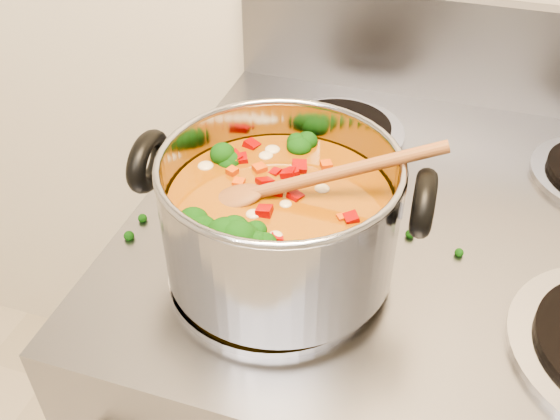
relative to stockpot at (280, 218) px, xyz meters
name	(u,v)px	position (x,y,z in m)	size (l,w,h in m)	color
stockpot	(280,218)	(0.00, 0.00, 0.00)	(0.30, 0.25, 0.15)	#919198
wooden_spoon	(288,185)	(0.01, 0.00, 0.04)	(0.23, 0.10, 0.08)	brown
cooktop_crumbs	(395,262)	(0.12, 0.05, -0.08)	(0.14, 0.27, 0.01)	black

